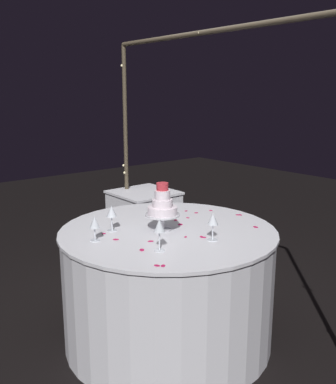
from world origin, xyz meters
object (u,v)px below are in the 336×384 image
(wine_glass_1, at_px, (95,223))
(wine_glass_3, at_px, (159,227))
(wine_glass_2, at_px, (112,212))
(main_table, at_px, (168,285))
(wine_glass_0, at_px, (213,220))
(side_table, at_px, (144,233))
(decorative_arch, at_px, (220,131))
(tiered_cake, at_px, (162,206))

(wine_glass_1, distance_m, wine_glass_3, 0.42)
(wine_glass_1, xyz_separation_m, wine_glass_2, (-0.10, 0.18, 0.01))
(main_table, xyz_separation_m, wine_glass_0, (0.33, 0.07, 0.51))
(side_table, height_order, wine_glass_2, wine_glass_2)
(decorative_arch, relative_size, side_table, 3.01)
(side_table, xyz_separation_m, wine_glass_0, (1.29, -0.45, 0.51))
(wine_glass_0, height_order, wine_glass_1, wine_glass_0)
(decorative_arch, xyz_separation_m, wine_glass_2, (-0.21, -0.75, -0.48))
(wine_glass_0, distance_m, wine_glass_1, 0.70)
(side_table, xyz_separation_m, wine_glass_3, (1.23, -0.80, 0.52))
(side_table, height_order, wine_glass_0, wine_glass_0)
(wine_glass_0, xyz_separation_m, wine_glass_3, (-0.06, -0.35, 0.01))
(tiered_cake, distance_m, wine_glass_1, 0.45)
(wine_glass_1, bearing_deg, tiered_cake, 77.01)
(tiered_cake, xyz_separation_m, wine_glass_0, (0.34, 0.11, -0.03))
(main_table, xyz_separation_m, wine_glass_2, (-0.20, -0.29, 0.51))
(wine_glass_0, xyz_separation_m, wine_glass_2, (-0.53, -0.36, -0.00))
(decorative_arch, bearing_deg, wine_glass_2, -105.28)
(tiered_cake, bearing_deg, side_table, 149.77)
(wine_glass_1, xyz_separation_m, wine_glass_3, (0.37, 0.19, 0.03))
(decorative_arch, xyz_separation_m, main_table, (-0.00, -0.46, -0.99))
(decorative_arch, relative_size, wine_glass_2, 14.28)
(decorative_arch, xyz_separation_m, wine_glass_3, (0.27, -0.74, -0.46))
(wine_glass_0, relative_size, wine_glass_2, 1.01)
(side_table, height_order, tiered_cake, tiered_cake)
(wine_glass_2, bearing_deg, tiered_cake, 51.92)
(decorative_arch, distance_m, wine_glass_2, 0.91)
(wine_glass_1, bearing_deg, wine_glass_3, 26.80)
(side_table, relative_size, wine_glass_1, 5.18)
(main_table, height_order, tiered_cake, tiered_cake)
(main_table, distance_m, wine_glass_2, 0.62)
(decorative_arch, distance_m, wine_glass_3, 0.91)
(tiered_cake, bearing_deg, main_table, 81.02)
(decorative_arch, distance_m, tiered_cake, 0.67)
(main_table, relative_size, side_table, 1.79)
(decorative_arch, bearing_deg, wine_glass_0, -49.72)
(wine_glass_3, bearing_deg, tiered_cake, 138.56)
(side_table, height_order, wine_glass_1, wine_glass_1)
(tiered_cake, xyz_separation_m, wine_glass_2, (-0.20, -0.25, -0.04))
(wine_glass_0, height_order, wine_glass_3, wine_glass_3)
(main_table, height_order, wine_glass_1, wine_glass_1)
(wine_glass_0, relative_size, wine_glass_3, 0.91)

